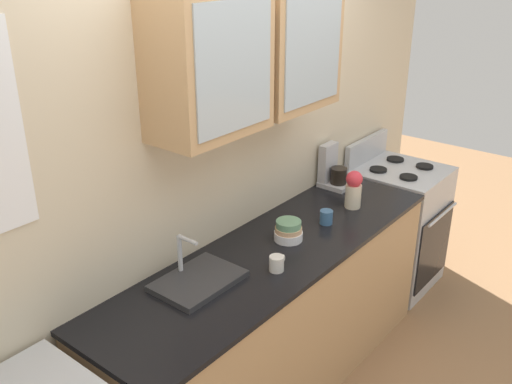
% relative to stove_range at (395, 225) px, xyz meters
% --- Properties ---
extents(ground_plane, '(10.00, 10.00, 0.00)m').
position_rel_stove_range_xyz_m(ground_plane, '(-1.52, 0.00, -0.47)').
color(ground_plane, '#936B47').
extents(back_wall_unit, '(4.39, 0.42, 2.55)m').
position_rel_stove_range_xyz_m(back_wall_unit, '(-1.52, 0.34, 0.93)').
color(back_wall_unit, beige).
rests_on(back_wall_unit, ground_plane).
extents(counter, '(2.36, 0.66, 0.93)m').
position_rel_stove_range_xyz_m(counter, '(-1.52, 0.00, -0.01)').
color(counter, tan).
rests_on(counter, ground_plane).
extents(stove_range, '(0.60, 0.67, 1.11)m').
position_rel_stove_range_xyz_m(stove_range, '(0.00, 0.00, 0.00)').
color(stove_range, silver).
rests_on(stove_range, ground_plane).
extents(sink_faucet, '(0.42, 0.30, 0.23)m').
position_rel_stove_range_xyz_m(sink_faucet, '(-2.03, 0.10, 0.48)').
color(sink_faucet, '#2D2D30').
rests_on(sink_faucet, counter).
extents(bowl_stack, '(0.16, 0.16, 0.12)m').
position_rel_stove_range_xyz_m(bowl_stack, '(-1.39, 0.01, 0.52)').
color(bowl_stack, white).
rests_on(bowl_stack, counter).
extents(vase, '(0.10, 0.10, 0.24)m').
position_rel_stove_range_xyz_m(vase, '(-0.79, -0.05, 0.58)').
color(vase, beige).
rests_on(vase, counter).
extents(cup_near_sink, '(0.11, 0.07, 0.08)m').
position_rel_stove_range_xyz_m(cup_near_sink, '(-1.69, -0.13, 0.50)').
color(cup_near_sink, silver).
rests_on(cup_near_sink, counter).
extents(cup_near_bowls, '(0.11, 0.08, 0.08)m').
position_rel_stove_range_xyz_m(cup_near_bowls, '(-1.09, -0.04, 0.50)').
color(cup_near_bowls, '#38608C').
rests_on(cup_near_bowls, counter).
extents(coffee_maker, '(0.17, 0.20, 0.29)m').
position_rel_stove_range_xyz_m(coffee_maker, '(-0.58, 0.23, 0.57)').
color(coffee_maker, '#B7B7BC').
rests_on(coffee_maker, counter).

